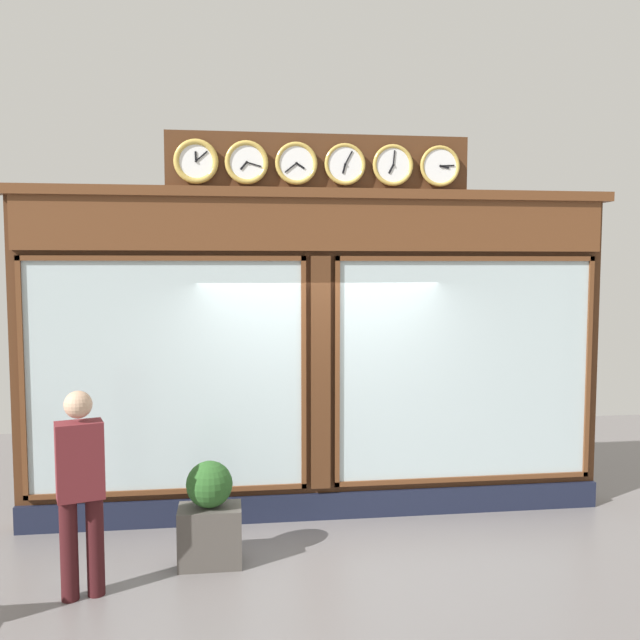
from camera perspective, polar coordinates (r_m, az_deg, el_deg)
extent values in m
cube|color=#4C2B16|center=(7.19, -0.15, -3.36)|extent=(6.15, 0.30, 3.36)
cube|color=#191E33|center=(7.40, 0.02, -15.41)|extent=(6.15, 0.08, 0.28)
cube|color=brown|center=(6.94, 0.04, 8.03)|extent=(6.03, 0.08, 0.53)
cube|color=brown|center=(6.99, 0.02, 10.62)|extent=(6.28, 0.20, 0.10)
cube|color=silver|center=(7.41, 12.13, -4.13)|extent=(2.73, 0.02, 2.32)
cube|color=brown|center=(7.31, 12.34, 5.08)|extent=(2.83, 0.04, 0.05)
cube|color=brown|center=(7.66, 12.02, -12.96)|extent=(2.83, 0.04, 0.05)
cube|color=brown|center=(7.96, 21.66, -3.75)|extent=(0.05, 0.04, 2.42)
cube|color=brown|center=(7.05, 1.45, -4.47)|extent=(0.05, 0.04, 2.42)
cube|color=silver|center=(7.02, -12.79, -4.63)|extent=(2.73, 0.02, 2.32)
cube|color=brown|center=(6.91, -12.98, 5.10)|extent=(2.83, 0.04, 0.05)
cube|color=brown|center=(7.29, -12.63, -13.91)|extent=(2.83, 0.04, 0.05)
cube|color=brown|center=(7.27, -23.81, -4.60)|extent=(0.05, 0.04, 2.42)
cube|color=brown|center=(7.01, -1.39, -4.53)|extent=(0.05, 0.04, 2.42)
cube|color=#4C2B16|center=(7.03, 0.03, -4.50)|extent=(0.20, 0.10, 2.42)
cube|color=#4C2B16|center=(7.06, -0.02, 12.93)|extent=(3.10, 0.06, 0.62)
cylinder|color=white|center=(7.25, 10.06, 12.64)|extent=(0.35, 0.02, 0.35)
torus|color=gold|center=(7.25, 10.07, 12.65)|extent=(0.42, 0.04, 0.42)
cube|color=black|center=(7.25, 10.46, 12.56)|extent=(0.10, 0.01, 0.04)
cube|color=black|center=(7.26, 10.67, 12.66)|extent=(0.15, 0.01, 0.02)
sphere|color=black|center=(7.23, 10.11, 12.66)|extent=(0.02, 0.02, 0.02)
cylinder|color=white|center=(7.12, 6.16, 12.84)|extent=(0.35, 0.02, 0.35)
torus|color=gold|center=(7.12, 6.17, 12.84)|extent=(0.42, 0.04, 0.42)
cube|color=black|center=(7.09, 6.00, 12.52)|extent=(0.06, 0.01, 0.09)
cube|color=black|center=(7.12, 6.25, 13.44)|extent=(0.03, 0.01, 0.15)
sphere|color=black|center=(7.10, 6.19, 12.86)|extent=(0.02, 0.02, 0.02)
cylinder|color=white|center=(7.02, 2.12, 12.97)|extent=(0.35, 0.02, 0.35)
torus|color=gold|center=(7.02, 2.13, 12.98)|extent=(0.42, 0.04, 0.42)
cube|color=black|center=(7.00, 2.04, 12.62)|extent=(0.04, 0.01, 0.10)
cube|color=black|center=(7.02, 2.43, 13.51)|extent=(0.08, 0.01, 0.14)
sphere|color=black|center=(7.00, 2.15, 13.00)|extent=(0.02, 0.02, 0.02)
cylinder|color=white|center=(6.96, -2.01, 13.05)|extent=(0.35, 0.02, 0.35)
torus|color=gold|center=(6.95, -2.01, 13.06)|extent=(0.43, 0.05, 0.43)
cube|color=black|center=(6.94, -1.66, 12.85)|extent=(0.09, 0.01, 0.07)
cube|color=black|center=(6.93, -2.49, 12.69)|extent=(0.12, 0.01, 0.10)
sphere|color=black|center=(6.94, -2.00, 13.07)|extent=(0.02, 0.02, 0.02)
cylinder|color=white|center=(6.93, -6.20, 13.06)|extent=(0.35, 0.02, 0.35)
torus|color=gold|center=(6.93, -6.20, 13.07)|extent=(0.43, 0.05, 0.43)
cube|color=black|center=(6.91, -6.45, 12.78)|extent=(0.07, 0.01, 0.08)
cube|color=black|center=(6.91, -5.59, 12.92)|extent=(0.15, 0.01, 0.05)
sphere|color=black|center=(6.91, -6.20, 13.08)|extent=(0.02, 0.02, 0.02)
cylinder|color=white|center=(6.94, -10.40, 13.01)|extent=(0.35, 0.02, 0.35)
torus|color=gold|center=(6.93, -10.41, 13.01)|extent=(0.44, 0.06, 0.44)
cube|color=black|center=(6.93, -10.43, 13.41)|extent=(0.02, 0.01, 0.10)
cube|color=black|center=(6.93, -9.95, 13.44)|extent=(0.12, 0.01, 0.11)
sphere|color=black|center=(6.92, -10.41, 13.03)|extent=(0.02, 0.02, 0.02)
cylinder|color=#3A1316|center=(6.04, -20.38, -17.71)|extent=(0.14, 0.14, 0.82)
cylinder|color=#3A1316|center=(6.06, -18.40, -17.60)|extent=(0.14, 0.14, 0.82)
cube|color=maroon|center=(5.82, -19.58, -11.07)|extent=(0.41, 0.32, 0.62)
sphere|color=tan|center=(5.71, -19.71, -6.72)|extent=(0.22, 0.22, 0.22)
cube|color=#4C4742|center=(6.43, -9.24, -17.49)|extent=(0.56, 0.36, 0.53)
sphere|color=#285623|center=(6.27, -9.30, -13.49)|extent=(0.41, 0.41, 0.41)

